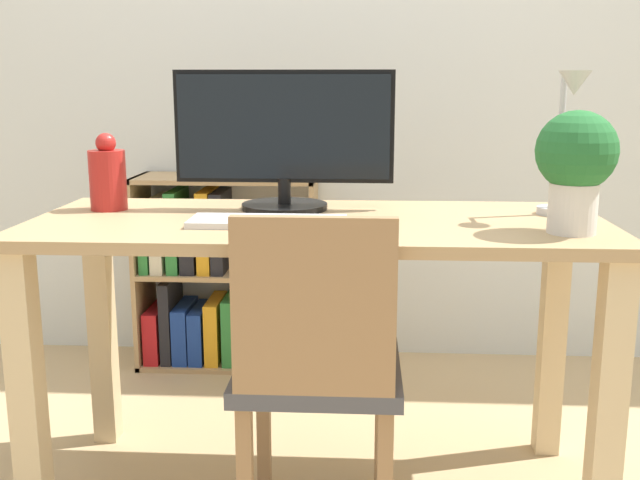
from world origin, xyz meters
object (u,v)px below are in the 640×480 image
Objects in this scene: chair at (317,365)px; vase at (108,177)px; monitor at (284,135)px; desk_lamp at (567,130)px; potted_plant at (576,162)px; keyboard at (268,222)px; bookshelf at (203,277)px.

vase is at bearing 149.10° from chair.
desk_lamp is at bearing -7.70° from monitor.
keyboard is at bearing 175.15° from potted_plant.
vase is 1.23m from potted_plant.
monitor reaches higher than chair.
desk_lamp is (1.22, -0.06, 0.14)m from vase.
chair is (0.12, -0.38, -0.52)m from monitor.
desk_lamp is (0.75, 0.14, 0.22)m from keyboard.
chair is (0.60, -0.34, -0.40)m from vase.
monitor reaches higher than vase.
desk_lamp reaches higher than keyboard.
keyboard is at bearing -169.63° from desk_lamp.
desk_lamp is 0.45× the size of chair.
chair reaches higher than keyboard.
monitor reaches higher than bookshelf.
bookshelf is (-1.12, 1.09, -0.58)m from potted_plant.
desk_lamp is 0.49× the size of bookshelf.
potted_plant is (0.73, -0.06, 0.16)m from keyboard.
desk_lamp is at bearing -2.82° from vase.
chair is at bearing -155.43° from desk_lamp.
bookshelf is (-1.15, 0.89, -0.64)m from desk_lamp.
vase is 0.98m from bookshelf.
desk_lamp is 1.59m from bookshelf.
chair is at bearing -171.89° from potted_plant.
desk_lamp is at bearing 10.37° from keyboard.
desk_lamp is 1.31× the size of potted_plant.
potted_plant is (-0.03, -0.20, -0.06)m from desk_lamp.
vase reaches higher than bookshelf.
potted_plant is 1.67m from bookshelf.
keyboard is 0.46× the size of chair.
keyboard is at bearing 130.84° from chair.
vase reaches higher than chair.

